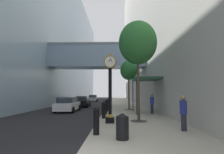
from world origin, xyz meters
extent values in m
plane|color=black|center=(0.00, 27.00, 0.00)|extent=(110.00, 110.00, 0.00)
cube|color=#ADA593|center=(2.68, 30.00, 0.07)|extent=(5.36, 80.00, 0.14)
cube|color=#849EB2|center=(-12.60, 30.00, 13.86)|extent=(9.00, 80.00, 27.71)
cube|color=#758EA8|center=(-1.37, 20.59, 7.14)|extent=(14.06, 3.20, 3.08)
cube|color=gray|center=(-1.37, 20.59, 8.80)|extent=(14.06, 3.40, 0.24)
cube|color=#B7B2A8|center=(9.86, 30.00, 19.43)|extent=(9.00, 80.00, 38.85)
cube|color=black|center=(0.86, 6.73, 0.32)|extent=(0.55, 0.55, 0.35)
cylinder|color=gold|center=(0.86, 6.73, 0.58)|extent=(0.38, 0.38, 0.18)
cylinder|color=black|center=(0.86, 6.73, 2.12)|extent=(0.22, 0.22, 2.91)
cylinder|color=black|center=(0.86, 6.73, 4.00)|extent=(0.84, 0.28, 0.84)
torus|color=gold|center=(0.86, 6.58, 4.00)|extent=(0.82, 0.05, 0.82)
cylinder|color=white|center=(0.86, 6.58, 4.00)|extent=(0.69, 0.01, 0.69)
cylinder|color=white|center=(0.86, 6.88, 4.00)|extent=(0.69, 0.01, 0.69)
sphere|color=gold|center=(0.86, 6.73, 4.49)|extent=(0.16, 0.16, 0.16)
cube|color=black|center=(0.83, 6.58, 4.08)|extent=(0.09, 0.01, 0.17)
cube|color=black|center=(0.93, 6.58, 4.11)|extent=(0.16, 0.01, 0.24)
cylinder|color=black|center=(0.34, 3.54, 0.65)|extent=(0.28, 0.28, 1.02)
sphere|color=black|center=(0.34, 3.54, 1.24)|extent=(0.29, 0.29, 0.29)
cylinder|color=black|center=(0.34, 8.64, 0.65)|extent=(0.28, 0.28, 1.02)
sphere|color=black|center=(0.34, 8.64, 1.24)|extent=(0.29, 0.29, 0.29)
cylinder|color=black|center=(0.34, 11.19, 0.65)|extent=(0.28, 0.28, 1.02)
sphere|color=black|center=(0.34, 11.19, 1.24)|extent=(0.29, 0.29, 0.29)
cylinder|color=black|center=(0.34, 13.74, 0.65)|extent=(0.28, 0.28, 1.02)
sphere|color=black|center=(0.34, 13.74, 1.24)|extent=(0.29, 0.29, 0.29)
cylinder|color=#333335|center=(2.74, 7.38, 0.15)|extent=(1.10, 1.10, 0.02)
cylinder|color=#4C3D2D|center=(2.74, 7.38, 2.31)|extent=(0.18, 0.18, 4.33)
ellipsoid|color=#2D7033|center=(2.74, 7.38, 5.45)|extent=(2.61, 2.61, 3.00)
cylinder|color=#333335|center=(2.74, 15.63, 0.15)|extent=(1.10, 1.10, 0.02)
cylinder|color=#4C3D2D|center=(2.74, 15.63, 2.01)|extent=(0.18, 0.18, 3.73)
ellipsoid|color=#23602D|center=(2.74, 15.63, 4.60)|extent=(1.95, 1.95, 2.24)
cylinder|color=black|center=(1.47, 2.75, 0.60)|extent=(0.52, 0.52, 0.92)
cone|color=black|center=(1.47, 2.75, 1.11)|extent=(0.53, 0.53, 0.16)
cylinder|color=#23232D|center=(4.58, 4.41, 0.55)|extent=(0.37, 0.37, 0.82)
cylinder|color=navy|center=(4.58, 4.41, 1.30)|extent=(0.48, 0.48, 0.67)
sphere|color=#9E7556|center=(4.58, 4.41, 1.76)|extent=(0.25, 0.25, 0.25)
cylinder|color=#23232D|center=(4.49, 11.50, 0.56)|extent=(0.30, 0.30, 0.84)
cylinder|color=navy|center=(4.49, 11.50, 1.32)|extent=(0.39, 0.39, 0.68)
sphere|color=#9E7556|center=(4.49, 11.50, 1.78)|extent=(0.26, 0.26, 0.26)
cube|color=#235138|center=(4.16, 12.48, 3.34)|extent=(2.40, 3.60, 0.20)
cylinder|color=#333338|center=(3.04, 10.88, 1.74)|extent=(0.10, 0.10, 3.20)
cylinder|color=#333338|center=(3.04, 14.08, 1.74)|extent=(0.10, 0.10, 3.20)
cube|color=silver|center=(-3.95, 14.72, 0.59)|extent=(1.85, 4.52, 0.74)
cube|color=#282D38|center=(-3.95, 14.50, 1.25)|extent=(1.62, 2.53, 0.61)
cylinder|color=black|center=(-4.87, 16.26, 0.32)|extent=(0.22, 0.64, 0.64)
cylinder|color=black|center=(-3.03, 16.26, 0.32)|extent=(0.22, 0.64, 0.64)
cylinder|color=black|center=(-4.86, 13.18, 0.32)|extent=(0.22, 0.64, 0.64)
cylinder|color=black|center=(-3.02, 13.19, 0.32)|extent=(0.22, 0.64, 0.64)
cube|color=black|center=(-3.54, 21.36, 0.59)|extent=(1.82, 4.35, 0.74)
cube|color=#282D38|center=(-3.54, 21.14, 1.25)|extent=(1.56, 2.45, 0.61)
cylinder|color=black|center=(-4.43, 22.80, 0.32)|extent=(0.24, 0.65, 0.64)
cylinder|color=black|center=(-2.73, 22.84, 0.32)|extent=(0.24, 0.65, 0.64)
cylinder|color=black|center=(-4.35, 19.87, 0.32)|extent=(0.24, 0.65, 0.64)
cylinder|color=black|center=(-2.65, 19.92, 0.32)|extent=(0.24, 0.65, 0.64)
cube|color=#B7BABF|center=(-4.01, 37.32, 0.60)|extent=(1.95, 4.56, 0.76)
cube|color=#282D38|center=(-4.01, 37.09, 1.26)|extent=(1.70, 2.56, 0.62)
cylinder|color=black|center=(-4.98, 38.84, 0.32)|extent=(0.23, 0.64, 0.64)
cylinder|color=black|center=(-3.10, 38.87, 0.32)|extent=(0.23, 0.64, 0.64)
cylinder|color=black|center=(-4.93, 35.77, 0.32)|extent=(0.23, 0.64, 0.64)
cylinder|color=black|center=(-3.05, 35.80, 0.32)|extent=(0.23, 0.64, 0.64)
camera|label=1|loc=(1.19, -4.55, 2.00)|focal=28.38mm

